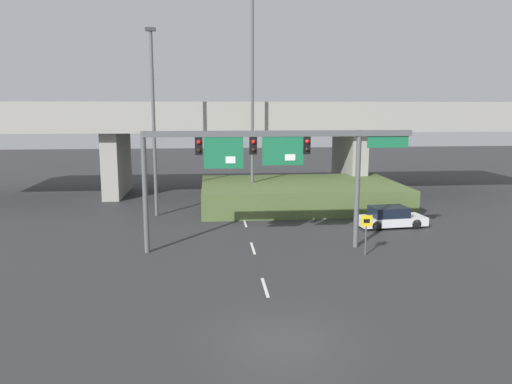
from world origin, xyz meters
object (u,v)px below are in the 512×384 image
object	(u,v)px
signal_gantry	(268,155)
parked_sedan_near_right	(390,217)
speed_limit_sign	(366,229)
highway_light_pole_near	(252,91)
highway_light_pole_far	(154,119)

from	to	relation	value
signal_gantry	parked_sedan_near_right	size ratio (longest dim) A/B	3.18
signal_gantry	speed_limit_sign	bearing A→B (deg)	-18.32
highway_light_pole_near	highway_light_pole_far	distance (m)	8.12
signal_gantry	highway_light_pole_near	bearing A→B (deg)	89.08
highway_light_pole_far	signal_gantry	bearing A→B (deg)	-53.22
highway_light_pole_near	highway_light_pole_far	xyz separation A→B (m)	(-7.25, -3.02, -2.06)
highway_light_pole_far	parked_sedan_near_right	xyz separation A→B (m)	(15.66, -4.96, -6.32)
highway_light_pole_far	parked_sedan_near_right	world-z (taller)	highway_light_pole_far
highway_light_pole_near	parked_sedan_near_right	xyz separation A→B (m)	(8.40, -7.98, -8.38)
signal_gantry	highway_light_pole_far	distance (m)	11.90
highway_light_pole_far	parked_sedan_near_right	size ratio (longest dim) A/B	2.87
highway_light_pole_near	parked_sedan_near_right	size ratio (longest dim) A/B	3.76
highway_light_pole_near	signal_gantry	bearing A→B (deg)	-90.92
highway_light_pole_near	highway_light_pole_far	size ratio (longest dim) A/B	1.31
speed_limit_sign	highway_light_pole_far	bearing A→B (deg)	137.40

